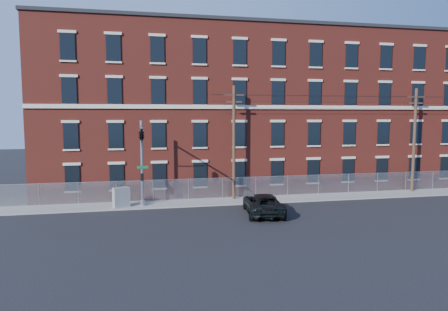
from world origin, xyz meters
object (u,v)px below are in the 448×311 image
traffic_signal_mast (142,144)px  pickup_truck (263,204)px  utility_pole_near (234,140)px  utility_cabinet (121,197)px

traffic_signal_mast → pickup_truck: bearing=-13.2°
utility_pole_near → pickup_truck: 7.23m
pickup_truck → utility_cabinet: utility_cabinet is taller
traffic_signal_mast → utility_pole_near: 8.70m
traffic_signal_mast → pickup_truck: traffic_signal_mast is taller
traffic_signal_mast → utility_pole_near: utility_pole_near is taller
traffic_signal_mast → pickup_truck: 10.33m
utility_pole_near → utility_cabinet: bearing=-171.8°
traffic_signal_mast → utility_pole_near: bearing=23.1°
traffic_signal_mast → pickup_truck: (9.01, -2.11, -4.59)m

